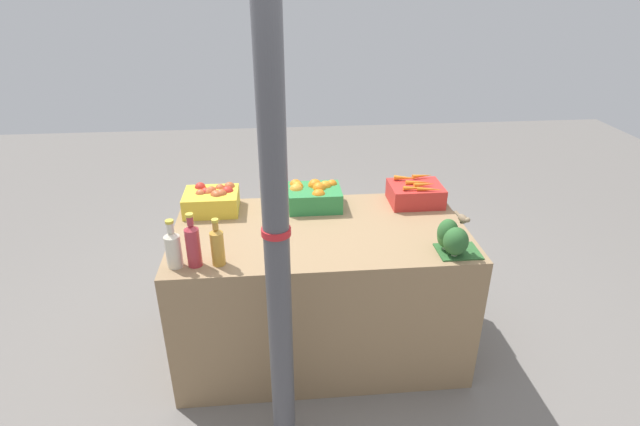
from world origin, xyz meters
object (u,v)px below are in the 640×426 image
juice_bottle_amber (217,246)px  juice_bottle_cloudy (173,248)px  carrot_crate (416,193)px  broccoli_pile (451,238)px  orange_crate (314,195)px  sparrow_bird (463,219)px  juice_bottle_ruby (193,244)px  apple_crate (212,199)px  support_pole (277,254)px

juice_bottle_amber → juice_bottle_cloudy: bearing=180.0°
carrot_crate → juice_bottle_amber: (-1.18, -0.63, 0.04)m
carrot_crate → juice_bottle_cloudy: bearing=-155.7°
broccoli_pile → juice_bottle_amber: juice_bottle_amber is taller
broccoli_pile → orange_crate: bearing=136.3°
sparrow_bird → juice_bottle_ruby: bearing=-103.2°
apple_crate → juice_bottle_cloudy: 0.65m
support_pole → apple_crate: 1.11m
support_pole → sparrow_bird: (0.95, 0.37, -0.06)m
juice_bottle_amber → sparrow_bird: (1.24, -0.02, 0.10)m
broccoli_pile → sparrow_bird: sparrow_bird is taller
support_pole → juice_bottle_ruby: size_ratio=7.71×
sparrow_bird → apple_crate: bearing=-128.7°
support_pole → orange_crate: (0.24, 1.03, -0.19)m
juice_bottle_ruby → orange_crate: bearing=44.4°
orange_crate → juice_bottle_ruby: bearing=-135.6°
carrot_crate → sparrow_bird: 0.67m
orange_crate → carrot_crate: size_ratio=1.00×
broccoli_pile → sparrow_bird: bearing=-22.7°
support_pole → broccoli_pile: (0.90, 0.39, -0.18)m
juice_bottle_ruby → juice_bottle_amber: 0.12m
broccoli_pile → juice_bottle_cloudy: (-1.42, -0.00, 0.02)m
apple_crate → orange_crate: bearing=0.1°
apple_crate → orange_crate: orange_crate is taller
apple_crate → carrot_crate: 1.27m
orange_crate → broccoli_pile: broccoli_pile is taller
juice_bottle_cloudy → juice_bottle_amber: 0.22m
orange_crate → juice_bottle_cloudy: (-0.75, -0.64, 0.03)m
orange_crate → juice_bottle_cloudy: 0.99m
carrot_crate → apple_crate: bearing=179.8°
support_pole → broccoli_pile: bearing=23.3°
apple_crate → carrot_crate: size_ratio=1.00×
apple_crate → sparrow_bird: size_ratio=2.43×
juice_bottle_amber → broccoli_pile: bearing=0.1°
support_pole → carrot_crate: size_ratio=6.82×
orange_crate → sparrow_bird: sparrow_bird is taller
broccoli_pile → juice_bottle_amber: bearing=-179.9°
juice_bottle_amber → support_pole: bearing=-52.6°
apple_crate → juice_bottle_ruby: bearing=-92.5°
broccoli_pile → juice_bottle_ruby: bearing=-179.9°
apple_crate → orange_crate: size_ratio=1.00×
support_pole → juice_bottle_amber: (-0.30, 0.39, -0.16)m
juice_bottle_ruby → sparrow_bird: (1.36, -0.02, 0.09)m
juice_bottle_cloudy → juice_bottle_ruby: 0.10m
orange_crate → juice_bottle_cloudy: bearing=-139.6°
carrot_crate → juice_bottle_ruby: bearing=-154.0°
carrot_crate → juice_bottle_ruby: 1.45m
orange_crate → juice_bottle_cloudy: size_ratio=1.27×
broccoli_pile → juice_bottle_cloudy: 1.42m
support_pole → broccoli_pile: 1.00m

